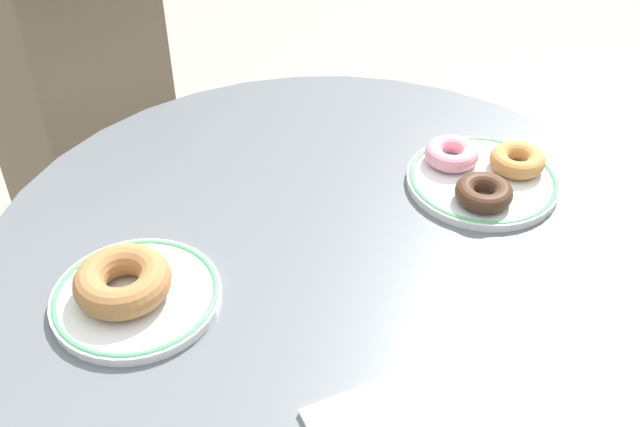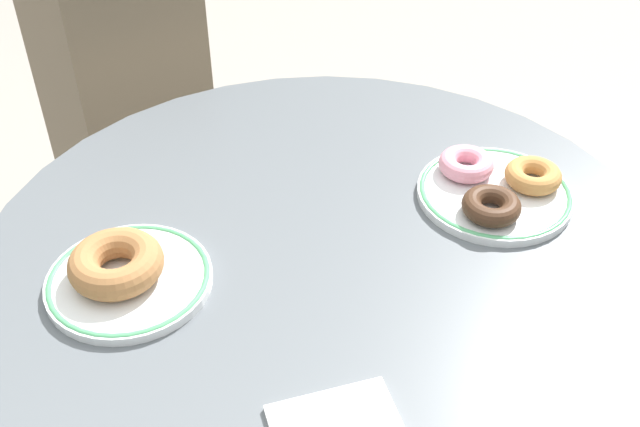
% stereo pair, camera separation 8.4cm
% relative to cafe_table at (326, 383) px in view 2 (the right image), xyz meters
% --- Properties ---
extents(cafe_table, '(0.77, 0.77, 0.73)m').
position_rel_cafe_table_xyz_m(cafe_table, '(0.00, 0.00, 0.00)').
color(cafe_table, '#565B60').
rests_on(cafe_table, ground).
extents(plate_left, '(0.17, 0.17, 0.01)m').
position_rel_cafe_table_xyz_m(plate_left, '(-0.21, -0.02, 0.24)').
color(plate_left, white).
rests_on(plate_left, cafe_table).
extents(plate_right, '(0.18, 0.18, 0.01)m').
position_rel_cafe_table_xyz_m(plate_right, '(0.21, 0.05, 0.24)').
color(plate_right, white).
rests_on(plate_right, cafe_table).
extents(donut_cinnamon, '(0.11, 0.11, 0.03)m').
position_rel_cafe_table_xyz_m(donut_cinnamon, '(-0.22, -0.01, 0.26)').
color(donut_cinnamon, '#A36B3D').
rests_on(donut_cinnamon, plate_left).
extents(donut_old_fashioned, '(0.09, 0.09, 0.02)m').
position_rel_cafe_table_xyz_m(donut_old_fashioned, '(0.26, 0.05, 0.26)').
color(donut_old_fashioned, '#BC7F42').
rests_on(donut_old_fashioned, plate_right).
extents(donut_pink_frosted, '(0.09, 0.09, 0.02)m').
position_rel_cafe_table_xyz_m(donut_pink_frosted, '(0.19, 0.09, 0.26)').
color(donut_pink_frosted, pink).
rests_on(donut_pink_frosted, plate_right).
extents(donut_chocolate, '(0.08, 0.08, 0.02)m').
position_rel_cafe_table_xyz_m(donut_chocolate, '(0.19, 0.01, 0.26)').
color(donut_chocolate, '#422819').
rests_on(donut_chocolate, plate_right).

